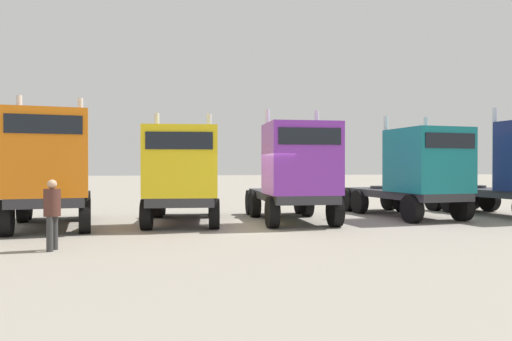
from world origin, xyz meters
name	(u,v)px	position (x,y,z in m)	size (l,w,h in m)	color
ground	(251,227)	(0.00, 0.00, 0.00)	(200.00, 200.00, 0.00)	gray
semi_truck_orange	(49,170)	(-6.58, 0.58, 1.98)	(3.23, 6.45, 4.42)	#333338
semi_truck_yellow	(182,175)	(-2.26, 1.03, 1.78)	(3.22, 6.40, 4.01)	#333338
semi_truck_purple	(296,172)	(1.79, 0.59, 1.86)	(2.83, 6.06, 4.19)	#333338
semi_truck_teal	(418,172)	(6.98, 1.13, 1.86)	(3.03, 6.39, 4.12)	#333338
visitor_with_camera	(52,209)	(-5.74, -3.52, 1.02)	(0.48, 0.48, 1.75)	#343434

